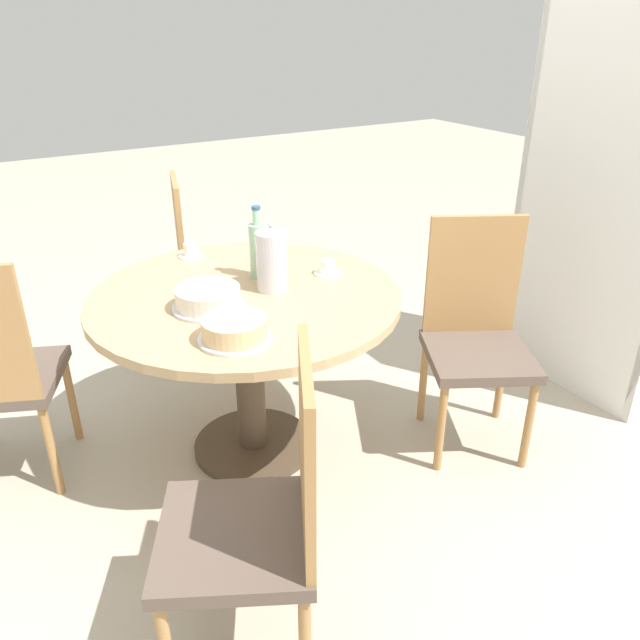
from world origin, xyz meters
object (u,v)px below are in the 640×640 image
object	(u,v)px
bookshelf	(603,215)
cup_b	(327,268)
chair_d	(476,333)
cup_a	(191,251)
cake_main	(208,299)
water_bottle	(258,249)
cake_second	(235,330)
chair_c	(260,515)
chair_a	(207,265)
coffee_pot	(272,259)

from	to	relation	value
bookshelf	cup_b	world-z (taller)	bookshelf
chair_d	cup_a	world-z (taller)	chair_d
cake_main	water_bottle	bearing A→B (deg)	121.46
cake_second	cake_main	bearing A→B (deg)	176.00
chair_c	chair_d	xyz separation A→B (m)	(-0.49, 1.25, 0.00)
water_bottle	cup_a	xyz separation A→B (m)	(-0.37, -0.15, -0.10)
water_bottle	cup_b	size ratio (longest dim) A/B	2.65
chair_c	chair_d	bearing A→B (deg)	138.83
water_bottle	cake_main	size ratio (longest dim) A/B	1.12
chair_a	cup_b	xyz separation A→B (m)	(0.93, 0.18, 0.26)
chair_d	cup_a	xyz separation A→B (m)	(-0.88, -0.90, 0.26)
water_bottle	cake_second	world-z (taller)	water_bottle
chair_a	bookshelf	bearing A→B (deg)	-114.01
chair_d	water_bottle	bearing A→B (deg)	174.33
bookshelf	cake_main	xyz separation A→B (m)	(-0.26, -1.85, -0.10)
bookshelf	cake_second	world-z (taller)	bookshelf
chair_d	cup_b	world-z (taller)	chair_d
cake_second	chair_c	bearing A→B (deg)	-18.92
coffee_pot	water_bottle	distance (m)	0.14
chair_a	water_bottle	bearing A→B (deg)	-169.35
coffee_pot	chair_d	bearing A→B (deg)	64.43
chair_c	cake_main	world-z (taller)	chair_c
chair_c	water_bottle	bearing A→B (deg)	-178.99
chair_d	water_bottle	distance (m)	0.97
cup_b	bookshelf	bearing A→B (deg)	75.93
chair_d	cake_main	distance (m)	1.13
chair_a	coffee_pot	xyz separation A→B (m)	(0.96, -0.09, 0.36)
bookshelf	cake_second	distance (m)	1.87
chair_c	cake_second	distance (m)	0.63
chair_a	cake_main	distance (m)	1.10
bookshelf	cup_b	xyz separation A→B (m)	(-0.33, -1.30, -0.11)
chair_a	chair_d	size ratio (longest dim) A/B	1.00
chair_c	cake_second	size ratio (longest dim) A/B	3.93
bookshelf	coffee_pot	world-z (taller)	bookshelf
chair_a	bookshelf	size ratio (longest dim) A/B	0.54
cake_main	bookshelf	bearing A→B (deg)	81.95
chair_c	chair_d	world-z (taller)	same
cake_main	chair_c	bearing A→B (deg)	-14.04
chair_d	cake_second	distance (m)	1.10
cup_a	chair_d	bearing A→B (deg)	45.77
chair_a	cup_a	distance (m)	0.56
chair_d	cake_second	xyz separation A→B (m)	(-0.05, -1.06, 0.27)
chair_a	chair_d	world-z (taller)	same
cake_main	chair_d	bearing A→B (deg)	72.50
chair_c	coffee_pot	distance (m)	1.04
chair_a	bookshelf	xyz separation A→B (m)	(1.26, 1.48, 0.37)
chair_a	water_bottle	xyz separation A→B (m)	(0.82, -0.08, 0.36)
bookshelf	chair_c	bearing A→B (deg)	105.11
water_bottle	cake_second	size ratio (longest dim) A/B	1.20
chair_c	bookshelf	bearing A→B (deg)	132.61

